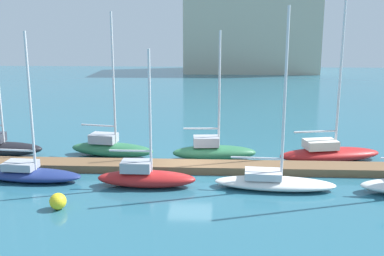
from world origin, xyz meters
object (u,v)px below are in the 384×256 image
object	(u,v)px
sailboat_4	(213,150)
harbor_building_distant	(250,27)
sailboat_1	(30,172)
sailboat_2	(111,147)
sailboat_3	(145,176)
sailboat_5	(274,180)
sailboat_6	(329,152)
mooring_buoy_yellow	(58,201)

from	to	relation	value
sailboat_4	harbor_building_distant	bearing A→B (deg)	79.53
sailboat_1	sailboat_2	distance (m)	5.74
sailboat_3	sailboat_5	bearing A→B (deg)	0.46
sailboat_2	sailboat_6	size ratio (longest dim) A/B	0.90
sailboat_2	mooring_buoy_yellow	world-z (taller)	sailboat_2
sailboat_5	harbor_building_distant	bearing A→B (deg)	91.62
sailboat_4	sailboat_6	xyz separation A→B (m)	(6.93, 0.10, -0.03)
sailboat_3	sailboat_6	bearing A→B (deg)	25.79
sailboat_2	sailboat_6	world-z (taller)	sailboat_6
sailboat_1	sailboat_4	world-z (taller)	sailboat_1
sailboat_2	harbor_building_distant	distance (m)	52.24
harbor_building_distant	sailboat_4	bearing A→B (deg)	-96.40
sailboat_4	sailboat_5	world-z (taller)	sailboat_5
sailboat_1	sailboat_3	distance (m)	6.24
sailboat_3	sailboat_4	bearing A→B (deg)	54.84
sailboat_3	sailboat_4	distance (m)	5.91
sailboat_1	mooring_buoy_yellow	world-z (taller)	sailboat_1
sailboat_3	sailboat_4	world-z (taller)	sailboat_4
sailboat_1	sailboat_5	distance (m)	12.71
sailboat_1	sailboat_4	xyz separation A→B (m)	(9.66, 4.23, 0.14)
sailboat_6	sailboat_1	bearing A→B (deg)	-176.66
sailboat_2	sailboat_5	distance (m)	10.79
sailboat_6	mooring_buoy_yellow	bearing A→B (deg)	-161.25
sailboat_4	sailboat_5	size ratio (longest dim) A/B	0.86
sailboat_5	mooring_buoy_yellow	bearing A→B (deg)	-158.33
sailboat_3	harbor_building_distant	bearing A→B (deg)	81.21
sailboat_5	sailboat_4	bearing A→B (deg)	126.66
sailboat_5	mooring_buoy_yellow	xyz separation A→B (m)	(-9.96, -3.10, -0.06)
sailboat_1	mooring_buoy_yellow	xyz separation A→B (m)	(2.75, -3.68, -0.07)
harbor_building_distant	sailboat_2	bearing A→B (deg)	-103.48
sailboat_1	sailboat_5	bearing A→B (deg)	2.05
sailboat_4	harbor_building_distant	world-z (taller)	harbor_building_distant
sailboat_2	sailboat_4	distance (m)	6.39
sailboat_2	mooring_buoy_yellow	distance (m)	8.40
sailboat_1	sailboat_2	world-z (taller)	sailboat_2
sailboat_1	sailboat_5	size ratio (longest dim) A/B	0.87
sailboat_2	sailboat_5	bearing A→B (deg)	-19.58
sailboat_1	sailboat_6	size ratio (longest dim) A/B	0.80
sailboat_2	harbor_building_distant	size ratio (longest dim) A/B	0.41
sailboat_2	mooring_buoy_yellow	size ratio (longest dim) A/B	11.64
sailboat_2	sailboat_3	distance (m)	6.03
sailboat_3	sailboat_5	distance (m)	6.48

